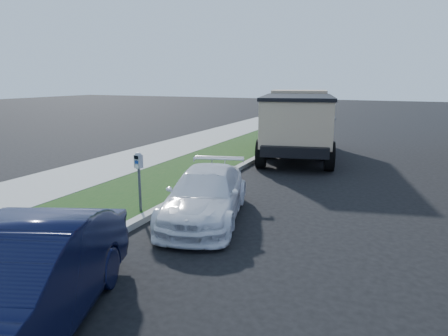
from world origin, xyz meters
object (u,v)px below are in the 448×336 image
at_px(parking_meter, 139,169).
at_px(dump_truck, 297,120).
at_px(navy_sedan, 16,287).
at_px(white_wagon, 207,194).

xyz_separation_m(parking_meter, dump_truck, (1.53, 9.57, 0.38)).
height_order(navy_sedan, dump_truck, dump_truck).
bearing_deg(navy_sedan, parking_meter, 86.00).
distance_m(white_wagon, dump_truck, 9.09).
xyz_separation_m(parking_meter, navy_sedan, (1.45, -4.65, -0.46)).
bearing_deg(white_wagon, navy_sedan, -106.84).
bearing_deg(dump_truck, navy_sedan, -103.14).
relative_size(parking_meter, dump_truck, 0.19).
relative_size(navy_sedan, dump_truck, 0.60).
height_order(parking_meter, navy_sedan, parking_meter).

